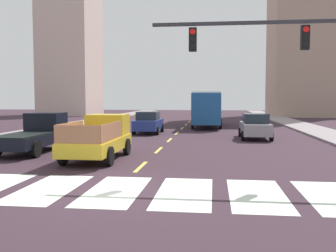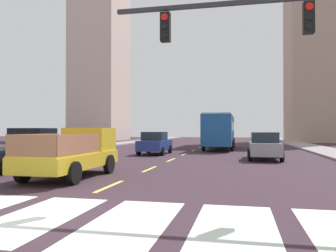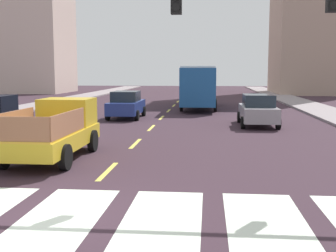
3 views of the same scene
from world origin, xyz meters
name	(u,v)px [view 1 (image 1 of 3)]	position (x,y,z in m)	size (l,w,h in m)	color
ground_plane	(115,191)	(0.00, 0.00, 0.00)	(160.00, 160.00, 0.00)	#36242E
sidewalk_right	(331,135)	(11.38, 18.00, 0.07)	(3.11, 110.00, 0.15)	gray
sidewalk_left	(34,132)	(-11.38, 18.00, 0.07)	(3.11, 110.00, 0.15)	gray
crosswalk_stripe_3	(49,188)	(-2.07, 0.00, 0.00)	(1.59, 3.86, 0.01)	silver
crosswalk_stripe_4	(115,190)	(0.00, 0.00, 0.00)	(1.59, 3.86, 0.01)	silver
crosswalk_stripe_5	(185,192)	(2.07, 0.00, 0.00)	(1.59, 3.86, 0.01)	silver
crosswalk_stripe_6	(257,195)	(4.14, 0.00, 0.00)	(1.59, 3.86, 0.01)	silver
crosswalk_stripe_7	(333,197)	(6.21, 0.00, 0.00)	(1.59, 3.86, 0.01)	silver
lane_dash_0	(141,167)	(0.00, 4.00, 0.00)	(0.16, 2.40, 0.01)	#DCCD4E
lane_dash_1	(159,150)	(0.00, 9.00, 0.00)	(0.16, 2.40, 0.01)	#DCCD4E
lane_dash_2	(170,140)	(0.00, 14.00, 0.00)	(0.16, 2.40, 0.01)	#DCCD4E
lane_dash_3	(177,133)	(0.00, 19.00, 0.00)	(0.16, 2.40, 0.01)	#DCCD4E
lane_dash_4	(182,128)	(0.00, 24.00, 0.00)	(0.16, 2.40, 0.01)	#DCCD4E
lane_dash_5	(186,125)	(0.00, 29.00, 0.00)	(0.16, 2.40, 0.01)	#DCCD4E
lane_dash_6	(189,122)	(0.00, 34.00, 0.00)	(0.16, 2.40, 0.01)	#DCCD4E
lane_dash_7	(192,119)	(0.00, 39.00, 0.00)	(0.16, 2.40, 0.01)	#DCCD4E
pickup_stakebed	(100,138)	(-2.27, 6.00, 0.94)	(2.18, 5.20, 1.96)	gold
pickup_dark	(36,134)	(-6.23, 7.78, 0.92)	(2.18, 5.20, 1.96)	black
city_bus	(207,107)	(2.25, 26.44, 1.95)	(2.72, 10.80, 3.32)	#1D508D
sedan_near_right	(255,126)	(5.69, 15.44, 0.86)	(2.02, 4.40, 1.72)	gray
sedan_mid	(148,122)	(-2.21, 18.59, 0.86)	(2.02, 4.40, 1.72)	navy
tower_tall_centre	(70,13)	(-20.82, 50.68, 16.77)	(8.23, 9.78, 33.54)	beige
block_mid_left	(303,15)	(16.29, 50.54, 15.48)	(9.35, 11.20, 30.96)	tan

